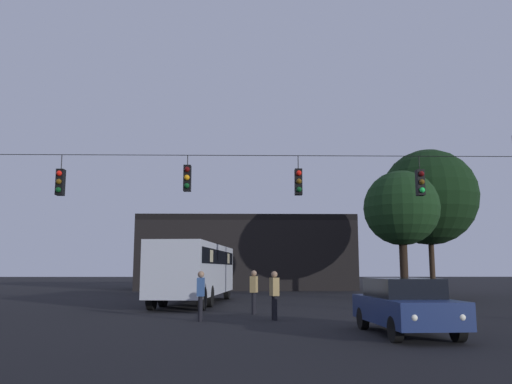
% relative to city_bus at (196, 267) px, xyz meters
% --- Properties ---
extents(ground_plane, '(168.00, 168.00, 0.00)m').
position_rel_city_bus_xyz_m(ground_plane, '(2.32, 2.33, -1.87)').
color(ground_plane, black).
rests_on(ground_plane, ground).
extents(overhead_signal_span, '(20.94, 0.44, 6.70)m').
position_rel_city_bus_xyz_m(overhead_signal_span, '(2.35, -8.48, 1.95)').
color(overhead_signal_span, black).
rests_on(overhead_signal_span, ground).
extents(city_bus, '(3.54, 11.19, 3.00)m').
position_rel_city_bus_xyz_m(city_bus, '(0.00, 0.00, 0.00)').
color(city_bus, '#B7BCC6').
rests_on(city_bus, ground).
extents(car_near_right, '(2.04, 4.42, 1.52)m').
position_rel_city_bus_xyz_m(car_near_right, '(6.96, -12.61, -1.07)').
color(car_near_right, navy).
rests_on(car_near_right, ground).
extents(pedestrian_crossing_left, '(0.25, 0.37, 1.70)m').
position_rel_city_bus_xyz_m(pedestrian_crossing_left, '(1.04, -8.84, -0.90)').
color(pedestrian_crossing_left, black).
rests_on(pedestrian_crossing_left, ground).
extents(pedestrian_crossing_center, '(0.33, 0.41, 1.71)m').
position_rel_city_bus_xyz_m(pedestrian_crossing_center, '(2.91, -6.18, -0.89)').
color(pedestrian_crossing_center, black).
rests_on(pedestrian_crossing_center, ground).
extents(pedestrian_crossing_right, '(0.34, 0.42, 1.70)m').
position_rel_city_bus_xyz_m(pedestrian_crossing_right, '(3.60, -8.57, -0.90)').
color(pedestrian_crossing_right, black).
rests_on(pedestrian_crossing_right, ground).
extents(corner_building, '(18.07, 8.54, 6.19)m').
position_rel_city_bus_xyz_m(corner_building, '(2.64, 18.94, 1.23)').
color(corner_building, black).
rests_on(corner_building, ground).
extents(tree_left_silhouette, '(6.35, 6.35, 9.67)m').
position_rel_city_bus_xyz_m(tree_left_silhouette, '(14.76, 6.80, 4.62)').
color(tree_left_silhouette, '#2D2116').
rests_on(tree_left_silhouette, ground).
extents(tree_behind_building, '(4.31, 4.31, 7.40)m').
position_rel_city_bus_xyz_m(tree_behind_building, '(11.54, 2.36, 3.35)').
color(tree_behind_building, black).
rests_on(tree_behind_building, ground).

